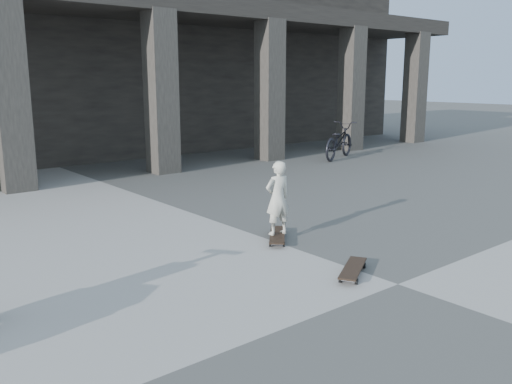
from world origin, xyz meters
TOP-DOWN VIEW (x-y plane):
  - ground at (0.00, 0.00)m, footprint 90.00×90.00m
  - colonnade at (-0.00, 13.77)m, footprint 28.00×8.82m
  - longboard at (0.08, 2.22)m, footprint 0.79×0.83m
  - skateboard_spare at (-0.18, 0.54)m, footprint 0.83×0.61m
  - child at (0.08, 2.22)m, footprint 0.43×0.31m
  - bicycle at (7.05, 7.30)m, footprint 2.17×1.43m

SIDE VIEW (x-z plane):
  - ground at x=0.00m, z-range 0.00..0.00m
  - longboard at x=0.08m, z-range 0.03..0.12m
  - skateboard_spare at x=-0.18m, z-range 0.03..0.13m
  - bicycle at x=7.05m, z-range 0.00..1.08m
  - child at x=0.08m, z-range 0.09..1.19m
  - colonnade at x=0.00m, z-range 0.03..6.03m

